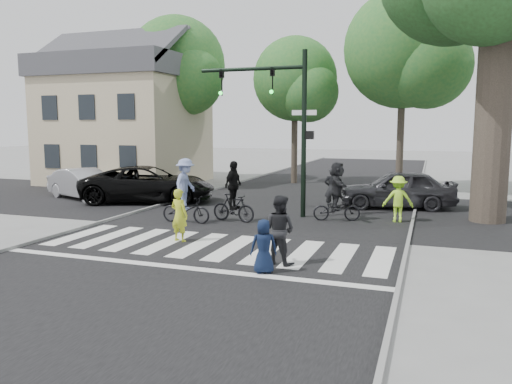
{
  "coord_description": "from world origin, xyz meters",
  "views": [
    {
      "loc": [
        5.58,
        -11.39,
        3.32
      ],
      "look_at": [
        0.5,
        3.0,
        1.3
      ],
      "focal_mm": 35.0,
      "sensor_mm": 36.0,
      "label": 1
    }
  ],
  "objects_px": {
    "traffic_signal": "(281,110)",
    "pedestrian_woman": "(179,215)",
    "cyclist_right": "(337,195)",
    "pedestrian_adult": "(279,230)",
    "cyclist_left": "(186,195)",
    "car_grey": "(397,189)",
    "car_silver": "(84,184)",
    "cyclist_mid": "(233,197)",
    "pedestrian_child": "(264,246)",
    "car_suv": "(149,184)"
  },
  "relations": [
    {
      "from": "traffic_signal",
      "to": "pedestrian_woman",
      "type": "height_order",
      "value": "traffic_signal"
    },
    {
      "from": "cyclist_right",
      "to": "pedestrian_adult",
      "type": "bearing_deg",
      "value": -92.93
    },
    {
      "from": "pedestrian_woman",
      "to": "cyclist_left",
      "type": "bearing_deg",
      "value": -53.8
    },
    {
      "from": "car_grey",
      "to": "car_silver",
      "type": "bearing_deg",
      "value": -91.72
    },
    {
      "from": "car_silver",
      "to": "car_grey",
      "type": "distance_m",
      "value": 13.87
    },
    {
      "from": "car_silver",
      "to": "traffic_signal",
      "type": "bearing_deg",
      "value": -75.71
    },
    {
      "from": "car_silver",
      "to": "cyclist_mid",
      "type": "bearing_deg",
      "value": -87.15
    },
    {
      "from": "cyclist_mid",
      "to": "cyclist_right",
      "type": "bearing_deg",
      "value": 21.64
    },
    {
      "from": "pedestrian_child",
      "to": "car_silver",
      "type": "distance_m",
      "value": 14.2
    },
    {
      "from": "pedestrian_adult",
      "to": "car_suv",
      "type": "xyz_separation_m",
      "value": [
        -8.27,
        7.59,
        -0.04
      ]
    },
    {
      "from": "traffic_signal",
      "to": "car_grey",
      "type": "distance_m",
      "value": 6.0
    },
    {
      "from": "traffic_signal",
      "to": "car_grey",
      "type": "bearing_deg",
      "value": 39.66
    },
    {
      "from": "pedestrian_woman",
      "to": "car_suv",
      "type": "xyz_separation_m",
      "value": [
        -4.86,
        6.28,
        0.03
      ]
    },
    {
      "from": "traffic_signal",
      "to": "pedestrian_adult",
      "type": "xyz_separation_m",
      "value": [
        1.84,
        -6.29,
        -3.06
      ]
    },
    {
      "from": "pedestrian_child",
      "to": "car_grey",
      "type": "distance_m",
      "value": 10.65
    },
    {
      "from": "pedestrian_adult",
      "to": "cyclist_mid",
      "type": "xyz_separation_m",
      "value": [
        -3.07,
        4.64,
        0.03
      ]
    },
    {
      "from": "pedestrian_woman",
      "to": "car_grey",
      "type": "height_order",
      "value": "car_grey"
    },
    {
      "from": "car_silver",
      "to": "car_grey",
      "type": "height_order",
      "value": "car_grey"
    },
    {
      "from": "pedestrian_woman",
      "to": "car_silver",
      "type": "xyz_separation_m",
      "value": [
        -8.19,
        6.17,
        -0.08
      ]
    },
    {
      "from": "car_silver",
      "to": "pedestrian_child",
      "type": "bearing_deg",
      "value": -104.71
    },
    {
      "from": "pedestrian_child",
      "to": "car_silver",
      "type": "bearing_deg",
      "value": -60.15
    },
    {
      "from": "pedestrian_child",
      "to": "cyclist_left",
      "type": "xyz_separation_m",
      "value": [
        -4.42,
        4.74,
        0.35
      ]
    },
    {
      "from": "cyclist_left",
      "to": "cyclist_right",
      "type": "relative_size",
      "value": 1.07
    },
    {
      "from": "car_suv",
      "to": "cyclist_left",
      "type": "bearing_deg",
      "value": -153.16
    },
    {
      "from": "pedestrian_adult",
      "to": "cyclist_right",
      "type": "distance_m",
      "value": 5.99
    },
    {
      "from": "pedestrian_woman",
      "to": "car_silver",
      "type": "distance_m",
      "value": 10.26
    },
    {
      "from": "traffic_signal",
      "to": "car_suv",
      "type": "height_order",
      "value": "traffic_signal"
    },
    {
      "from": "cyclist_mid",
      "to": "cyclist_right",
      "type": "xyz_separation_m",
      "value": [
        3.38,
        1.34,
        0.05
      ]
    },
    {
      "from": "cyclist_mid",
      "to": "car_grey",
      "type": "bearing_deg",
      "value": 43.49
    },
    {
      "from": "pedestrian_child",
      "to": "cyclist_mid",
      "type": "relative_size",
      "value": 0.58
    },
    {
      "from": "traffic_signal",
      "to": "cyclist_left",
      "type": "xyz_separation_m",
      "value": [
        -2.7,
        -2.4,
        -2.93
      ]
    },
    {
      "from": "cyclist_mid",
      "to": "pedestrian_child",
      "type": "bearing_deg",
      "value": -61.69
    },
    {
      "from": "pedestrian_woman",
      "to": "pedestrian_child",
      "type": "height_order",
      "value": "pedestrian_woman"
    },
    {
      "from": "pedestrian_child",
      "to": "pedestrian_adult",
      "type": "distance_m",
      "value": 0.89
    },
    {
      "from": "cyclist_left",
      "to": "car_suv",
      "type": "distance_m",
      "value": 5.27
    },
    {
      "from": "car_suv",
      "to": "car_grey",
      "type": "height_order",
      "value": "car_suv"
    },
    {
      "from": "pedestrian_child",
      "to": "car_grey",
      "type": "relative_size",
      "value": 0.27
    },
    {
      "from": "cyclist_left",
      "to": "cyclist_right",
      "type": "xyz_separation_m",
      "value": [
        4.84,
        2.1,
        -0.04
      ]
    },
    {
      "from": "cyclist_left",
      "to": "car_grey",
      "type": "xyz_separation_m",
      "value": [
        6.64,
        5.68,
        -0.19
      ]
    },
    {
      "from": "traffic_signal",
      "to": "cyclist_mid",
      "type": "bearing_deg",
      "value": -126.94
    },
    {
      "from": "pedestrian_adult",
      "to": "traffic_signal",
      "type": "bearing_deg",
      "value": -56.47
    },
    {
      "from": "pedestrian_child",
      "to": "car_suv",
      "type": "bearing_deg",
      "value": -70.18
    },
    {
      "from": "cyclist_right",
      "to": "car_grey",
      "type": "xyz_separation_m",
      "value": [
        1.8,
        3.58,
        -0.15
      ]
    },
    {
      "from": "cyclist_left",
      "to": "car_silver",
      "type": "bearing_deg",
      "value": 153.04
    },
    {
      "from": "cyclist_left",
      "to": "car_suv",
      "type": "bearing_deg",
      "value": 135.24
    },
    {
      "from": "pedestrian_woman",
      "to": "car_suv",
      "type": "bearing_deg",
      "value": -39.65
    },
    {
      "from": "cyclist_mid",
      "to": "pedestrian_adult",
      "type": "bearing_deg",
      "value": -56.48
    },
    {
      "from": "cyclist_left",
      "to": "cyclist_mid",
      "type": "distance_m",
      "value": 1.65
    },
    {
      "from": "pedestrian_woman",
      "to": "car_grey",
      "type": "distance_m",
      "value": 9.92
    },
    {
      "from": "pedestrian_woman",
      "to": "cyclist_left",
      "type": "distance_m",
      "value": 2.81
    }
  ]
}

